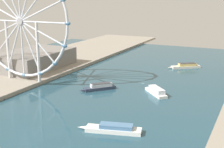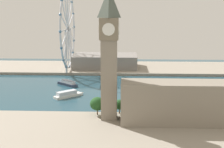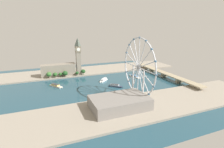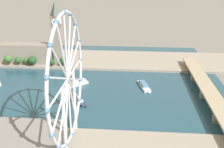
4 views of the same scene
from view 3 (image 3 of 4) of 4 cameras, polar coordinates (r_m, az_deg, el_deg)
The scene contains 13 objects.
ground_plane at distance 351.75m, azimuth -6.61°, elevation -3.91°, with size 406.15×406.15×0.00m, color #234756.
riverbank_left at distance 461.57m, azimuth -10.60°, elevation 0.81°, with size 90.00×520.00×3.00m, color gray.
riverbank_right at distance 248.21m, azimuth 0.97°, elevation -12.00°, with size 90.00×520.00×3.00m, color gray.
clock_tower at distance 420.51m, azimuth -10.85°, elevation 5.82°, with size 12.92×12.92×85.86m.
parliament_block at distance 426.61m, azimuth -16.91°, elevation 1.26°, with size 22.00×76.58×26.79m, color gray.
tree_row_embankment at distance 414.46m, azimuth -15.04°, elevation 0.22°, with size 14.05×87.38×14.15m.
ferris_wheel at distance 277.32m, azimuth 8.53°, elevation 1.97°, with size 96.05×3.20×96.98m.
riverside_hall at distance 251.57m, azimuth 2.41°, elevation -9.19°, with size 50.72×79.91×16.17m, color gray.
river_bridge at distance 427.74m, azimuth 16.54°, elevation 0.19°, with size 218.15×16.80×10.43m.
tour_boat_0 at distance 362.35m, azimuth -17.64°, elevation -3.61°, with size 31.20×23.69×5.38m.
tour_boat_1 at distance 411.60m, azimuth 7.40°, elevation -0.78°, with size 36.62×15.07×4.74m.
tour_boat_2 at distance 380.93m, azimuth -2.73°, elevation -1.92°, with size 24.15×25.44×5.59m.
tour_boat_3 at distance 344.62m, azimuth 1.07°, elevation -3.82°, with size 23.25×25.06×5.46m.
Camera 3 is at (320.63, -86.82, 115.71)m, focal length 28.32 mm.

